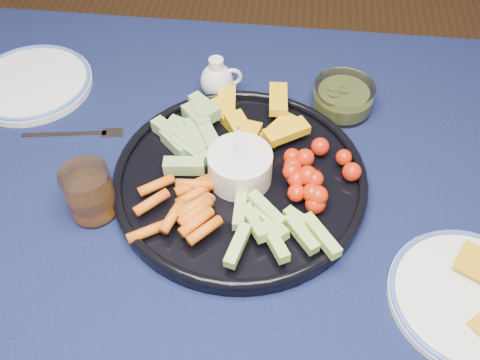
# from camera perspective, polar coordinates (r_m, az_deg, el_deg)

# --- Properties ---
(dining_table) EXTENTS (1.67, 1.07, 0.75)m
(dining_table) POSITION_cam_1_polar(r_m,az_deg,el_deg) (0.88, -3.80, -8.21)
(dining_table) COLOR #452F17
(dining_table) RESTS_ON ground
(crudite_platter) EXTENTS (0.40, 0.40, 0.13)m
(crudite_platter) POSITION_cam_1_polar(r_m,az_deg,el_deg) (0.84, -0.19, 0.53)
(crudite_platter) COLOR black
(crudite_platter) RESTS_ON dining_table
(creamer_pitcher) EXTENTS (0.08, 0.06, 0.08)m
(creamer_pitcher) POSITION_cam_1_polar(r_m,az_deg,el_deg) (0.99, -2.43, 10.55)
(creamer_pitcher) COLOR white
(creamer_pitcher) RESTS_ON dining_table
(pickle_bowl) EXTENTS (0.11, 0.11, 0.05)m
(pickle_bowl) POSITION_cam_1_polar(r_m,az_deg,el_deg) (0.99, 10.90, 8.56)
(pickle_bowl) COLOR white
(pickle_bowl) RESTS_ON dining_table
(cheese_plate) EXTENTS (0.22, 0.22, 0.03)m
(cheese_plate) POSITION_cam_1_polar(r_m,az_deg,el_deg) (0.80, 23.33, -11.35)
(cheese_plate) COLOR white
(cheese_plate) RESTS_ON dining_table
(juice_tumbler) EXTENTS (0.07, 0.07, 0.09)m
(juice_tumbler) POSITION_cam_1_polar(r_m,az_deg,el_deg) (0.83, -15.70, -1.55)
(juice_tumbler) COLOR white
(juice_tumbler) RESTS_ON dining_table
(fork_left) EXTENTS (0.18, 0.04, 0.00)m
(fork_left) POSITION_cam_1_polar(r_m,az_deg,el_deg) (0.97, -16.55, 4.67)
(fork_left) COLOR silver
(fork_left) RESTS_ON dining_table
(side_plate_extra) EXTENTS (0.22, 0.22, 0.02)m
(side_plate_extra) POSITION_cam_1_polar(r_m,az_deg,el_deg) (1.09, -21.32, 9.64)
(side_plate_extra) COLOR white
(side_plate_extra) RESTS_ON dining_table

